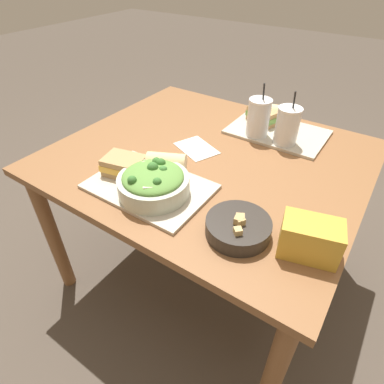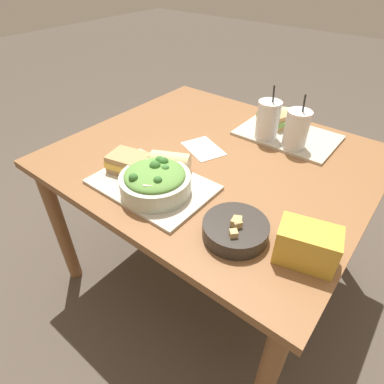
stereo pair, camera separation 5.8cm
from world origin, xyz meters
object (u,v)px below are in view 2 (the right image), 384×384
(baguette_far, at_px, (294,117))
(napkin_folded, at_px, (203,149))
(baguette_near, at_px, (171,162))
(drink_cup_dark, at_px, (268,121))
(drink_cup_red, at_px, (296,130))
(chip_bag, at_px, (307,245))
(sandwich_near, at_px, (129,163))
(salad_bowl, at_px, (155,180))
(sandwich_far, at_px, (276,117))
(soup_bowl, at_px, (235,229))

(baguette_far, height_order, napkin_folded, baguette_far)
(baguette_near, relative_size, drink_cup_dark, 0.70)
(drink_cup_dark, height_order, drink_cup_red, drink_cup_dark)
(drink_cup_dark, xyz_separation_m, chip_bag, (0.39, -0.52, -0.03))
(sandwich_near, bearing_deg, napkin_folded, 58.30)
(salad_bowl, relative_size, drink_cup_dark, 1.04)
(sandwich_far, relative_size, drink_cup_red, 0.77)
(chip_bag, relative_size, napkin_folded, 0.84)
(drink_cup_dark, xyz_separation_m, drink_cup_red, (0.12, -0.00, -0.00))
(soup_bowl, relative_size, napkin_folded, 0.92)
(salad_bowl, distance_m, sandwich_far, 0.70)
(salad_bowl, xyz_separation_m, baguette_near, (-0.04, 0.12, -0.01))
(salad_bowl, height_order, baguette_far, salad_bowl)
(chip_bag, bearing_deg, soup_bowl, 177.07)
(sandwich_near, bearing_deg, sandwich_far, 57.83)
(salad_bowl, xyz_separation_m, napkin_folded, (-0.05, 0.33, -0.05))
(baguette_near, height_order, chip_bag, chip_bag)
(sandwich_near, height_order, baguette_near, baguette_near)
(drink_cup_red, bearing_deg, napkin_folded, -141.44)
(baguette_far, distance_m, drink_cup_dark, 0.19)
(salad_bowl, xyz_separation_m, baguette_far, (0.14, 0.74, -0.01))
(soup_bowl, bearing_deg, napkin_folded, 137.29)
(baguette_near, bearing_deg, baguette_far, -42.18)
(sandwich_near, xyz_separation_m, drink_cup_red, (0.39, 0.53, 0.04))
(salad_bowl, bearing_deg, sandwich_far, 83.52)
(sandwich_near, xyz_separation_m, chip_bag, (0.66, 0.01, 0.01))
(salad_bowl, distance_m, baguette_near, 0.13)
(soup_bowl, height_order, napkin_folded, soup_bowl)
(sandwich_far, xyz_separation_m, drink_cup_dark, (0.03, -0.14, 0.04))
(napkin_folded, bearing_deg, chip_bag, -28.21)
(soup_bowl, relative_size, baguette_near, 1.20)
(salad_bowl, distance_m, chip_bag, 0.50)
(baguette_near, height_order, napkin_folded, baguette_near)
(chip_bag, bearing_deg, sandwich_near, 165.70)
(sandwich_near, relative_size, drink_cup_dark, 0.73)
(salad_bowl, relative_size, baguette_near, 1.49)
(drink_cup_dark, distance_m, drink_cup_red, 0.12)
(salad_bowl, height_order, soup_bowl, salad_bowl)
(salad_bowl, relative_size, baguette_far, 1.74)
(baguette_near, relative_size, baguette_far, 1.17)
(baguette_far, height_order, drink_cup_dark, drink_cup_dark)
(soup_bowl, height_order, drink_cup_dark, drink_cup_dark)
(sandwich_far, relative_size, chip_bag, 0.97)
(baguette_near, bearing_deg, salad_bowl, 171.60)
(sandwich_near, distance_m, drink_cup_red, 0.66)
(drink_cup_dark, relative_size, chip_bag, 1.30)
(salad_bowl, distance_m, baguette_far, 0.76)
(soup_bowl, xyz_separation_m, baguette_near, (-0.35, 0.12, 0.02))
(baguette_far, height_order, chip_bag, chip_bag)
(salad_bowl, height_order, chip_bag, salad_bowl)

